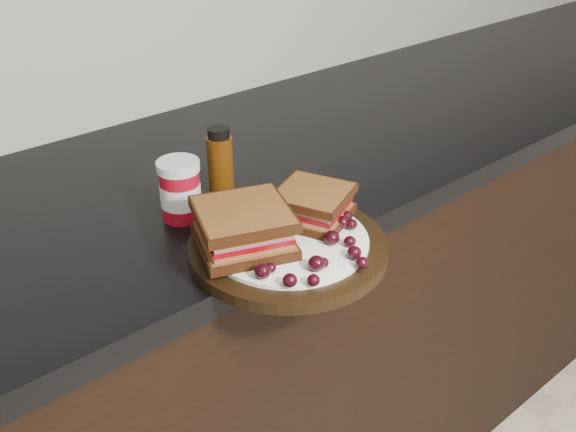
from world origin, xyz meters
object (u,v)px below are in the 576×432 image
plate (288,247)px  sandwich_left (244,227)px  condiment_jar (180,190)px  oil_bottle (220,162)px

plate → sandwich_left: size_ratio=2.27×
plate → sandwich_left: sandwich_left is taller
condiment_jar → sandwich_left: bearing=-88.5°
condiment_jar → oil_bottle: (0.09, 0.02, 0.01)m
sandwich_left → oil_bottle: bearing=84.9°
oil_bottle → condiment_jar: bearing=-165.6°
sandwich_left → oil_bottle: size_ratio=1.07×
plate → oil_bottle: oil_bottle is taller
condiment_jar → oil_bottle: 0.09m
sandwich_left → oil_bottle: (0.09, 0.18, 0.01)m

